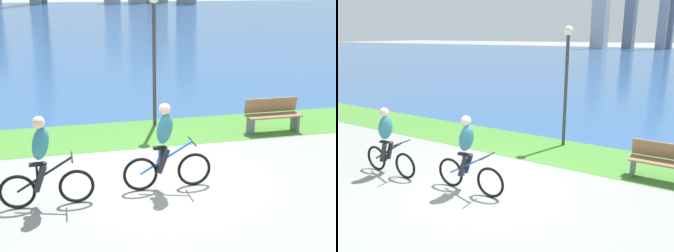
% 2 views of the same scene
% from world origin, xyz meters
% --- Properties ---
extents(ground_plane, '(300.00, 300.00, 0.00)m').
position_xyz_m(ground_plane, '(0.00, 0.00, 0.00)').
color(ground_plane, gray).
extents(grass_strip_bayside, '(120.00, 2.31, 0.01)m').
position_xyz_m(grass_strip_bayside, '(0.00, 3.03, 0.00)').
color(grass_strip_bayside, '#478433').
rests_on(grass_strip_bayside, ground).
extents(bay_water_surface, '(300.00, 87.69, 0.00)m').
position_xyz_m(bay_water_surface, '(0.00, 48.03, 0.00)').
color(bay_water_surface, '#2D568C').
rests_on(bay_water_surface, ground).
extents(cyclist_lead, '(1.75, 0.52, 1.72)m').
position_xyz_m(cyclist_lead, '(0.02, -0.41, 0.84)').
color(cyclist_lead, black).
rests_on(cyclist_lead, ground).
extents(cyclist_trailing, '(1.67, 0.52, 1.69)m').
position_xyz_m(cyclist_trailing, '(-2.25, -0.63, 0.84)').
color(cyclist_trailing, black).
rests_on(cyclist_trailing, ground).
extents(bench_near_path, '(1.50, 0.47, 0.90)m').
position_xyz_m(bench_near_path, '(3.63, 2.43, 0.45)').
color(bench_near_path, olive).
rests_on(bench_near_path, ground).
extents(lamppost_tall, '(0.28, 0.28, 3.61)m').
position_xyz_m(lamppost_tall, '(0.65, 3.69, 2.39)').
color(lamppost_tall, '#38383D').
rests_on(lamppost_tall, ground).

